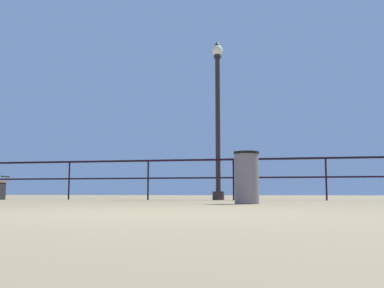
{
  "coord_description": "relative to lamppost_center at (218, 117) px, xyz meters",
  "views": [
    {
      "loc": [
        1.26,
        -3.78,
        0.19
      ],
      "look_at": [
        -0.97,
        6.95,
        1.39
      ],
      "focal_mm": 41.53,
      "sensor_mm": 36.0,
      "label": 1
    }
  ],
  "objects": [
    {
      "name": "trash_bin",
      "position": [
        1.06,
        -3.97,
        -1.73
      ],
      "size": [
        0.43,
        0.43,
        0.87
      ],
      "color": "slate",
      "rests_on": "ground_plane"
    },
    {
      "name": "ground_plane",
      "position": [
        0.42,
        -7.65,
        -2.17
      ],
      "size": [
        60.0,
        60.0,
        0.0
      ],
      "primitive_type": "plane",
      "color": "#887653"
    },
    {
      "name": "pier_railing",
      "position": [
        0.42,
        -0.2,
        -1.39
      ],
      "size": [
        18.1,
        0.05,
        1.05
      ],
      "color": "black",
      "rests_on": "ground_plane"
    },
    {
      "name": "lamppost_center",
      "position": [
        0.0,
        0.0,
        0.0
      ],
      "size": [
        0.3,
        0.3,
        4.23
      ],
      "color": "#2B201E",
      "rests_on": "ground_plane"
    }
  ]
}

